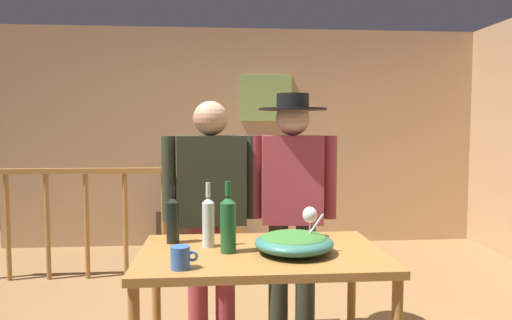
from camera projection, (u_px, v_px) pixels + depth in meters
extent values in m
cube|color=tan|center=(245.00, 137.00, 5.68)|extent=(5.78, 0.10, 2.61)
cube|color=#89AA58|center=(266.00, 98.00, 5.61)|extent=(0.62, 0.03, 0.55)
cylinder|color=#9E6B33|center=(8.00, 228.00, 4.32)|extent=(0.04, 0.04, 1.00)
cylinder|color=#9E6B33|center=(48.00, 227.00, 4.35)|extent=(0.04, 0.04, 1.00)
cylinder|color=#9E6B33|center=(87.00, 226.00, 4.38)|extent=(0.04, 0.04, 1.00)
cylinder|color=#9E6B33|center=(126.00, 226.00, 4.41)|extent=(0.04, 0.04, 1.00)
cylinder|color=#9E6B33|center=(164.00, 225.00, 4.44)|extent=(0.04, 0.04, 1.00)
cylinder|color=#9E6B33|center=(202.00, 224.00, 4.47)|extent=(0.04, 0.04, 1.00)
cylinder|color=#9E6B33|center=(239.00, 224.00, 4.50)|extent=(0.04, 0.04, 1.00)
cube|color=#9E6B33|center=(105.00, 171.00, 4.36)|extent=(2.59, 0.07, 0.05)
cube|color=#9E6B33|center=(239.00, 219.00, 4.49)|extent=(0.10, 0.10, 1.10)
cube|color=#38281E|center=(198.00, 230.00, 5.37)|extent=(0.90, 0.40, 0.50)
cube|color=black|center=(198.00, 207.00, 5.35)|extent=(0.20, 0.12, 0.02)
cylinder|color=black|center=(198.00, 203.00, 5.34)|extent=(0.03, 0.03, 0.08)
cube|color=black|center=(198.00, 188.00, 5.30)|extent=(0.48, 0.06, 0.27)
cube|color=black|center=(197.00, 188.00, 5.27)|extent=(0.44, 0.01, 0.24)
cube|color=#9E6B33|center=(261.00, 254.00, 2.39)|extent=(1.25, 0.79, 0.04)
cylinder|color=#9E6B33|center=(157.00, 307.00, 2.73)|extent=(0.05, 0.05, 0.76)
cylinder|color=#9E6B33|center=(351.00, 301.00, 2.83)|extent=(0.05, 0.05, 0.76)
ellipsoid|color=#337060|center=(294.00, 243.00, 2.34)|extent=(0.40, 0.40, 0.10)
ellipsoid|color=#38702D|center=(294.00, 238.00, 2.34)|extent=(0.33, 0.33, 0.05)
cylinder|color=silver|center=(310.00, 234.00, 2.35)|extent=(0.15, 0.01, 0.20)
cylinder|color=silver|center=(310.00, 237.00, 2.69)|extent=(0.08, 0.08, 0.01)
cylinder|color=silver|center=(310.00, 229.00, 2.68)|extent=(0.01, 0.01, 0.09)
ellipsoid|color=silver|center=(310.00, 215.00, 2.68)|extent=(0.09, 0.09, 0.09)
cylinder|color=silver|center=(208.00, 225.00, 2.46)|extent=(0.06, 0.06, 0.24)
cone|color=silver|center=(208.00, 200.00, 2.45)|extent=(0.06, 0.06, 0.03)
cylinder|color=silver|center=(208.00, 190.00, 2.45)|extent=(0.02, 0.02, 0.08)
cylinder|color=#1E5628|center=(228.00, 228.00, 2.35)|extent=(0.08, 0.08, 0.25)
cone|color=#1E5628|center=(228.00, 200.00, 2.34)|extent=(0.08, 0.08, 0.04)
cylinder|color=#1E5628|center=(228.00, 189.00, 2.34)|extent=(0.03, 0.03, 0.07)
cylinder|color=black|center=(173.00, 223.00, 2.54)|extent=(0.07, 0.07, 0.23)
cone|color=black|center=(172.00, 199.00, 2.54)|extent=(0.07, 0.07, 0.03)
cylinder|color=black|center=(172.00, 191.00, 2.53)|extent=(0.03, 0.03, 0.06)
cylinder|color=#3866B2|center=(180.00, 258.00, 2.08)|extent=(0.09, 0.09, 0.10)
torus|color=#3866B2|center=(193.00, 256.00, 2.09)|extent=(0.05, 0.01, 0.05)
cylinder|color=#9E3842|center=(225.00, 283.00, 3.07)|extent=(0.13, 0.13, 0.81)
cylinder|color=#9E3842|center=(198.00, 285.00, 3.04)|extent=(0.13, 0.13, 0.81)
cube|color=#2D3323|center=(211.00, 180.00, 3.01)|extent=(0.45, 0.26, 0.57)
cylinder|color=#2D3323|center=(252.00, 177.00, 3.05)|extent=(0.09, 0.09, 0.54)
cylinder|color=#2D3323|center=(169.00, 179.00, 2.96)|extent=(0.09, 0.09, 0.54)
sphere|color=tan|center=(210.00, 118.00, 2.98)|extent=(0.22, 0.22, 0.22)
cylinder|color=#2D3323|center=(305.00, 282.00, 3.10)|extent=(0.13, 0.13, 0.81)
cylinder|color=#2D3323|center=(278.00, 282.00, 3.10)|extent=(0.13, 0.13, 0.81)
cube|color=#9E3842|center=(292.00, 179.00, 3.05)|extent=(0.41, 0.26, 0.57)
cylinder|color=#9E3842|center=(330.00, 177.00, 3.04)|extent=(0.09, 0.09, 0.54)
cylinder|color=#9E3842|center=(255.00, 177.00, 3.05)|extent=(0.09, 0.09, 0.54)
sphere|color=beige|center=(293.00, 119.00, 3.02)|extent=(0.22, 0.22, 0.22)
cylinder|color=black|center=(293.00, 109.00, 3.02)|extent=(0.44, 0.44, 0.01)
cylinder|color=black|center=(293.00, 101.00, 3.01)|extent=(0.21, 0.21, 0.10)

